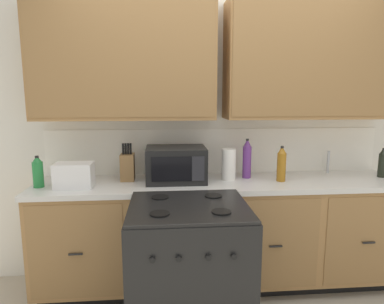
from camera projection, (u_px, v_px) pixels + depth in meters
wall_unit at (219, 90)px, 2.83m from camera, size 4.17×0.40×2.50m
counter_run at (221, 233)px, 2.83m from camera, size 3.00×0.64×0.92m
stove_range at (189, 274)px, 2.19m from camera, size 0.76×0.68×0.95m
microwave at (176, 164)px, 2.74m from camera, size 0.48×0.37×0.28m
toaster at (74, 175)px, 2.55m from camera, size 0.28×0.18×0.19m
knife_block at (128, 167)px, 2.77m from camera, size 0.11×0.14×0.31m
sink_faucet at (328, 162)px, 3.04m from camera, size 0.02×0.02×0.20m
paper_towel_roll at (229, 164)px, 2.78m from camera, size 0.12×0.12×0.26m
bottle_green at (38, 172)px, 2.56m from camera, size 0.08×0.08×0.24m
bottle_violet at (247, 159)px, 2.84m from camera, size 0.07×0.07×0.33m
bottle_dark at (383, 163)px, 2.87m from camera, size 0.07×0.07×0.25m
bottle_amber at (281, 164)px, 2.73m from camera, size 0.07×0.07×0.29m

